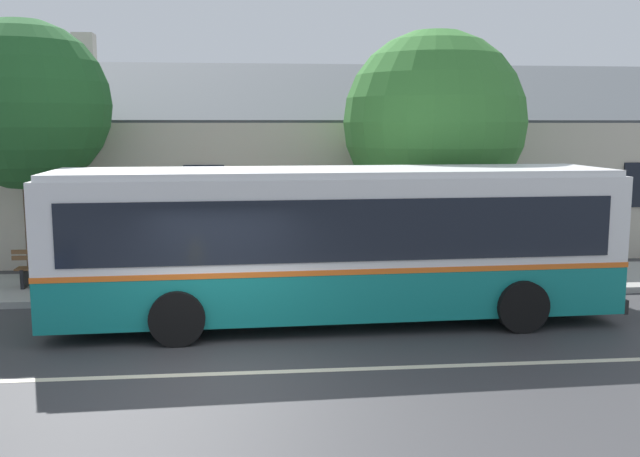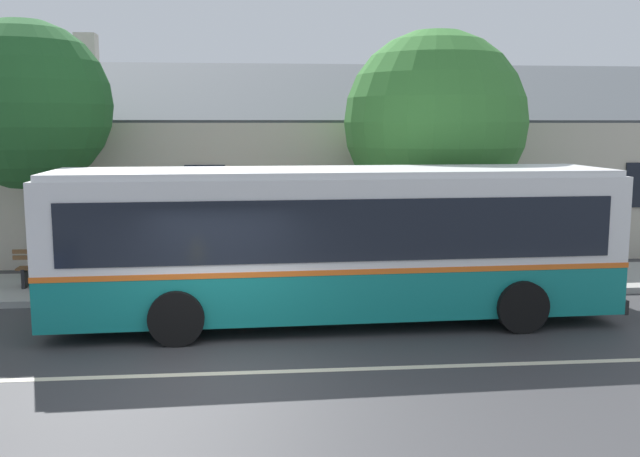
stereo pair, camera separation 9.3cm
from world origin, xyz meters
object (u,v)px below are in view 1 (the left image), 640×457
bench_by_building (55,270)px  transit_bus (336,240)px  street_tree_primary (436,130)px  street_tree_secondary (25,105)px  bus_stop_sign (571,222)px

bench_by_building → transit_bus: bearing=-25.5°
bench_by_building → street_tree_primary: street_tree_primary is taller
bench_by_building → street_tree_secondary: street_tree_secondary is taller
bench_by_building → street_tree_primary: size_ratio=0.28×
bus_stop_sign → bench_by_building: bearing=175.9°
transit_bus → street_tree_secondary: (-7.04, 4.18, 2.72)m
transit_bus → bus_stop_sign: transit_bus is taller
transit_bus → street_tree_secondary: 8.62m
transit_bus → street_tree_primary: 5.47m
transit_bus → street_tree_primary: size_ratio=1.78×
street_tree_primary → street_tree_secondary: size_ratio=0.98×
street_tree_primary → street_tree_secondary: 10.12m
bus_stop_sign → transit_bus: bearing=-160.4°
street_tree_primary → street_tree_secondary: bearing=179.1°
bench_by_building → street_tree_primary: (9.28, 1.05, 3.19)m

